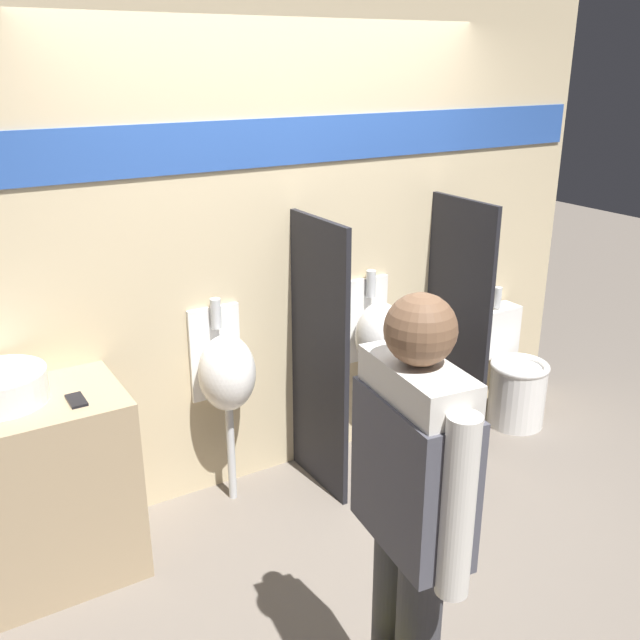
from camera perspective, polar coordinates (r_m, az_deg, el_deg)
name	(u,v)px	position (r m, az deg, el deg)	size (l,w,h in m)	color
ground_plane	(336,511)	(4.00, 1.32, -14.99)	(16.00, 16.00, 0.00)	#70665B
display_wall	(279,243)	(3.90, -3.32, 6.14)	(4.30, 0.07, 2.70)	beige
sink_counter	(8,501)	(3.56, -23.68, -13.09)	(1.08, 0.56, 0.91)	tan
sink_basin	(0,387)	(3.37, -24.25, -4.91)	(0.40, 0.40, 0.28)	white
cell_phone	(76,400)	(3.28, -18.91, -6.09)	(0.07, 0.14, 0.01)	black
divider_near_counter	(319,358)	(3.87, -0.06, -3.09)	(0.03, 0.55, 1.55)	black
divider_mid	(457,325)	(4.43, 10.91, -0.37)	(0.03, 0.55, 1.55)	black
urinal_near_counter	(226,373)	(3.77, -7.52, -4.20)	(0.30, 0.31, 1.14)	silver
urinal_far	(379,336)	(4.23, 4.74, -1.31)	(0.30, 0.31, 1.14)	silver
toilet	(511,377)	(4.92, 15.03, -4.41)	(0.38, 0.55, 0.89)	white
person_in_vest	(412,501)	(2.38, 7.33, -14.18)	(0.26, 0.58, 1.67)	#3D3D42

